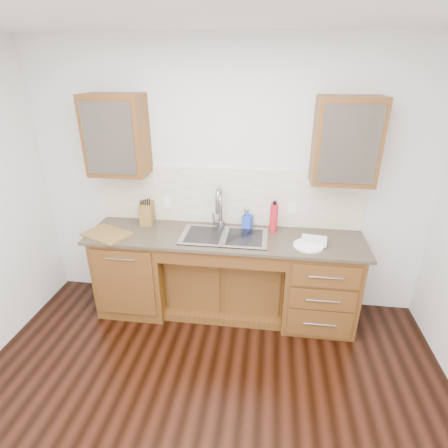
# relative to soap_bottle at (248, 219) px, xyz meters

# --- Properties ---
(ground) EXTENTS (4.00, 3.50, 0.10)m
(ground) POSITION_rel_soap_bottle_xyz_m (-0.21, -1.64, -1.06)
(ground) COLOR black
(wall_back) EXTENTS (4.00, 0.10, 2.70)m
(wall_back) POSITION_rel_soap_bottle_xyz_m (-0.21, 0.16, 0.34)
(wall_back) COLOR silver
(wall_back) RESTS_ON ground
(base_cabinet_left) EXTENTS (0.70, 0.62, 0.88)m
(base_cabinet_left) POSITION_rel_soap_bottle_xyz_m (-1.16, -0.20, -0.57)
(base_cabinet_left) COLOR #593014
(base_cabinet_left) RESTS_ON ground
(base_cabinet_center) EXTENTS (1.20, 0.44, 0.70)m
(base_cabinet_center) POSITION_rel_soap_bottle_xyz_m (-0.21, -0.11, -0.66)
(base_cabinet_center) COLOR #593014
(base_cabinet_center) RESTS_ON ground
(base_cabinet_right) EXTENTS (0.70, 0.62, 0.88)m
(base_cabinet_right) POSITION_rel_soap_bottle_xyz_m (0.74, -0.20, -0.57)
(base_cabinet_right) COLOR #593014
(base_cabinet_right) RESTS_ON ground
(countertop) EXTENTS (2.70, 0.65, 0.03)m
(countertop) POSITION_rel_soap_bottle_xyz_m (-0.21, -0.22, -0.12)
(countertop) COLOR #84705B
(countertop) RESTS_ON base_cabinet_left
(backsplash) EXTENTS (2.70, 0.02, 0.59)m
(backsplash) POSITION_rel_soap_bottle_xyz_m (-0.21, 0.10, 0.19)
(backsplash) COLOR beige
(backsplash) RESTS_ON wall_back
(sink) EXTENTS (0.84, 0.46, 0.19)m
(sink) POSITION_rel_soap_bottle_xyz_m (-0.21, -0.23, -0.19)
(sink) COLOR #9E9EA5
(sink) RESTS_ON countertop
(faucet) EXTENTS (0.04, 0.04, 0.40)m
(faucet) POSITION_rel_soap_bottle_xyz_m (-0.28, -0.00, 0.10)
(faucet) COLOR #999993
(faucet) RESTS_ON countertop
(filter_tap) EXTENTS (0.02, 0.02, 0.24)m
(filter_tap) POSITION_rel_soap_bottle_xyz_m (-0.03, 0.01, 0.02)
(filter_tap) COLOR #999993
(filter_tap) RESTS_ON countertop
(upper_cabinet_left) EXTENTS (0.55, 0.34, 0.75)m
(upper_cabinet_left) POSITION_rel_soap_bottle_xyz_m (-1.26, -0.06, 0.81)
(upper_cabinet_left) COLOR #593014
(upper_cabinet_left) RESTS_ON wall_back
(upper_cabinet_right) EXTENTS (0.55, 0.34, 0.75)m
(upper_cabinet_right) POSITION_rel_soap_bottle_xyz_m (0.84, -0.06, 0.81)
(upper_cabinet_right) COLOR #593014
(upper_cabinet_right) RESTS_ON wall_back
(outlet_left) EXTENTS (0.08, 0.01, 0.12)m
(outlet_left) POSITION_rel_soap_bottle_xyz_m (-0.86, 0.08, 0.11)
(outlet_left) COLOR white
(outlet_left) RESTS_ON backsplash
(outlet_right) EXTENTS (0.08, 0.01, 0.12)m
(outlet_right) POSITION_rel_soap_bottle_xyz_m (0.44, 0.08, 0.11)
(outlet_right) COLOR white
(outlet_right) RESTS_ON backsplash
(soap_bottle) EXTENTS (0.12, 0.12, 0.20)m
(soap_bottle) POSITION_rel_soap_bottle_xyz_m (0.00, 0.00, 0.00)
(soap_bottle) COLOR #2540BD
(soap_bottle) RESTS_ON countertop
(water_bottle) EXTENTS (0.10, 0.10, 0.29)m
(water_bottle) POSITION_rel_soap_bottle_xyz_m (0.26, -0.04, 0.04)
(water_bottle) COLOR red
(water_bottle) RESTS_ON countertop
(plate) EXTENTS (0.30, 0.30, 0.02)m
(plate) POSITION_rel_soap_bottle_xyz_m (0.59, -0.33, -0.09)
(plate) COLOR white
(plate) RESTS_ON countertop
(dish_towel) EXTENTS (0.25, 0.20, 0.04)m
(dish_towel) POSITION_rel_soap_bottle_xyz_m (0.64, -0.26, -0.07)
(dish_towel) COLOR beige
(dish_towel) RESTS_ON plate
(knife_block) EXTENTS (0.14, 0.21, 0.22)m
(knife_block) POSITION_rel_soap_bottle_xyz_m (-1.05, -0.01, 0.01)
(knife_block) COLOR olive
(knife_block) RESTS_ON countertop
(cutting_board) EXTENTS (0.52, 0.45, 0.02)m
(cutting_board) POSITION_rel_soap_bottle_xyz_m (-1.35, -0.35, -0.09)
(cutting_board) COLOR olive
(cutting_board) RESTS_ON countertop
(cup_left_a) EXTENTS (0.12, 0.12, 0.09)m
(cup_left_a) POSITION_rel_soap_bottle_xyz_m (-1.38, -0.06, 0.76)
(cup_left_a) COLOR white
(cup_left_a) RESTS_ON upper_cabinet_left
(cup_left_b) EXTENTS (0.11, 0.11, 0.09)m
(cup_left_b) POSITION_rel_soap_bottle_xyz_m (-1.13, -0.06, 0.76)
(cup_left_b) COLOR white
(cup_left_b) RESTS_ON upper_cabinet_left
(cup_right_a) EXTENTS (0.14, 0.14, 0.11)m
(cup_right_a) POSITION_rel_soap_bottle_xyz_m (0.76, -0.06, 0.77)
(cup_right_a) COLOR silver
(cup_right_a) RESTS_ON upper_cabinet_right
(cup_right_b) EXTENTS (0.13, 0.13, 0.09)m
(cup_right_b) POSITION_rel_soap_bottle_xyz_m (0.89, -0.06, 0.76)
(cup_right_b) COLOR white
(cup_right_b) RESTS_ON upper_cabinet_right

